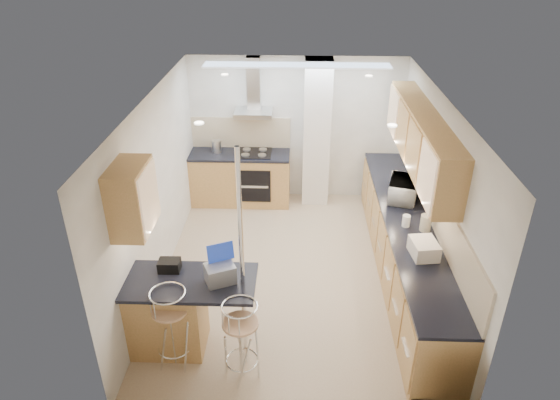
{
  "coord_description": "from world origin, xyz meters",
  "views": [
    {
      "loc": [
        0.03,
        -5.71,
        4.24
      ],
      "look_at": [
        -0.19,
        0.2,
        1.05
      ],
      "focal_mm": 32.0,
      "sensor_mm": 36.0,
      "label": 1
    }
  ],
  "objects_px": {
    "microwave": "(403,190)",
    "bread_bin": "(424,248)",
    "bar_stool_end": "(241,341)",
    "bar_stool_near": "(172,328)",
    "laptop": "(220,274)"
  },
  "relations": [
    {
      "from": "bread_bin",
      "to": "microwave",
      "type": "bearing_deg",
      "value": 82.49
    },
    {
      "from": "microwave",
      "to": "laptop",
      "type": "bearing_deg",
      "value": 146.55
    },
    {
      "from": "bread_bin",
      "to": "bar_stool_near",
      "type": "bearing_deg",
      "value": -170.23
    },
    {
      "from": "laptop",
      "to": "bar_stool_end",
      "type": "distance_m",
      "value": 0.74
    },
    {
      "from": "microwave",
      "to": "bread_bin",
      "type": "distance_m",
      "value": 1.38
    },
    {
      "from": "microwave",
      "to": "bread_bin",
      "type": "height_order",
      "value": "microwave"
    },
    {
      "from": "bar_stool_end",
      "to": "bread_bin",
      "type": "relative_size",
      "value": 2.72
    },
    {
      "from": "bar_stool_near",
      "to": "microwave",
      "type": "bearing_deg",
      "value": 18.78
    },
    {
      "from": "microwave",
      "to": "bread_bin",
      "type": "relative_size",
      "value": 1.53
    },
    {
      "from": "microwave",
      "to": "bar_stool_near",
      "type": "relative_size",
      "value": 0.55
    },
    {
      "from": "bar_stool_near",
      "to": "bar_stool_end",
      "type": "relative_size",
      "value": 1.02
    },
    {
      "from": "bar_stool_end",
      "to": "bread_bin",
      "type": "bearing_deg",
      "value": -32.57
    },
    {
      "from": "microwave",
      "to": "bread_bin",
      "type": "xyz_separation_m",
      "value": [
        -0.0,
        -1.38,
        -0.06
      ]
    },
    {
      "from": "laptop",
      "to": "bar_stool_near",
      "type": "relative_size",
      "value": 0.31
    },
    {
      "from": "microwave",
      "to": "bar_stool_near",
      "type": "height_order",
      "value": "microwave"
    }
  ]
}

